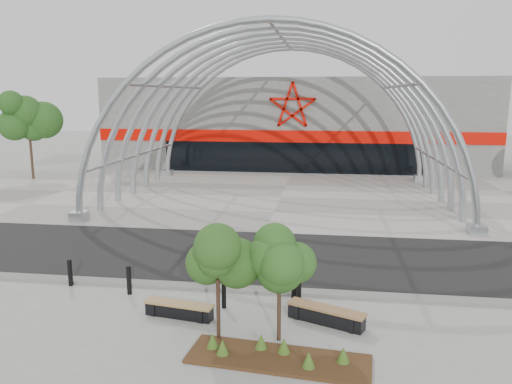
# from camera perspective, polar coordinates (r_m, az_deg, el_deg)

# --- Properties ---
(ground) EXTENTS (140.00, 140.00, 0.00)m
(ground) POSITION_cam_1_polar(r_m,az_deg,el_deg) (17.54, -1.84, -10.89)
(ground) COLOR gray
(ground) RESTS_ON ground
(road) EXTENTS (140.00, 7.00, 0.02)m
(road) POSITION_cam_1_polar(r_m,az_deg,el_deg) (20.78, -0.19, -7.29)
(road) COLOR black
(road) RESTS_ON ground
(forecourt) EXTENTS (60.00, 17.00, 0.04)m
(forecourt) POSITION_cam_1_polar(r_m,az_deg,el_deg) (32.31, 2.82, -0.61)
(forecourt) COLOR gray
(forecourt) RESTS_ON ground
(kerb) EXTENTS (60.00, 0.50, 0.12)m
(kerb) POSITION_cam_1_polar(r_m,az_deg,el_deg) (17.28, -1.99, -11.01)
(kerb) COLOR slate
(kerb) RESTS_ON ground
(arena_building) EXTENTS (34.00, 15.24, 8.00)m
(arena_building) POSITION_cam_1_polar(r_m,az_deg,el_deg) (49.62, 4.76, 8.07)
(arena_building) COLOR slate
(arena_building) RESTS_ON ground
(vault_canopy) EXTENTS (20.80, 15.80, 20.36)m
(vault_canopy) POSITION_cam_1_polar(r_m,az_deg,el_deg) (32.31, 2.82, -0.61)
(vault_canopy) COLOR #A0A6AB
(vault_canopy) RESTS_ON ground
(planting_bed) EXTENTS (4.71, 1.88, 0.49)m
(planting_bed) POSITION_cam_1_polar(r_m,az_deg,el_deg) (13.19, 2.33, -18.18)
(planting_bed) COLOR #382412
(planting_bed) RESTS_ON ground
(street_tree_0) EXTENTS (1.49, 1.49, 3.39)m
(street_tree_0) POSITION_cam_1_polar(r_m,az_deg,el_deg) (13.24, -4.43, -7.10)
(street_tree_0) COLOR black
(street_tree_0) RESTS_ON ground
(street_tree_1) EXTENTS (1.38, 1.38, 3.26)m
(street_tree_1) POSITION_cam_1_polar(r_m,az_deg,el_deg) (13.25, 2.71, -7.48)
(street_tree_1) COLOR #301D16
(street_tree_1) RESTS_ON ground
(bench_0) EXTENTS (2.17, 0.81, 0.45)m
(bench_0) POSITION_cam_1_polar(r_m,az_deg,el_deg) (15.51, -8.77, -13.19)
(bench_0) COLOR black
(bench_0) RESTS_ON ground
(bench_1) EXTENTS (2.34, 1.38, 0.49)m
(bench_1) POSITION_cam_1_polar(r_m,az_deg,el_deg) (15.08, 8.00, -13.81)
(bench_1) COLOR black
(bench_1) RESTS_ON ground
(bollard_0) EXTENTS (0.15, 0.15, 0.96)m
(bollard_0) POSITION_cam_1_polar(r_m,az_deg,el_deg) (18.70, -20.48, -8.62)
(bollard_0) COLOR black
(bollard_0) RESTS_ON ground
(bollard_1) EXTENTS (0.16, 0.16, 0.98)m
(bollard_1) POSITION_cam_1_polar(r_m,az_deg,el_deg) (17.37, -14.31, -9.73)
(bollard_1) COLOR black
(bollard_1) RESTS_ON ground
(bollard_2) EXTENTS (0.14, 0.14, 0.88)m
(bollard_2) POSITION_cam_1_polar(r_m,az_deg,el_deg) (15.87, -3.69, -11.61)
(bollard_2) COLOR black
(bollard_2) RESTS_ON ground
(bollard_3) EXTENTS (0.18, 0.18, 1.11)m
(bollard_3) POSITION_cam_1_polar(r_m,az_deg,el_deg) (16.22, 4.38, -10.68)
(bollard_3) COLOR black
(bollard_3) RESTS_ON ground
(bollard_4) EXTENTS (0.15, 0.15, 0.96)m
(bollard_4) POSITION_cam_1_polar(r_m,az_deg,el_deg) (15.81, 4.92, -11.57)
(bollard_4) COLOR black
(bollard_4) RESTS_ON ground
(bg_tree_0) EXTENTS (3.00, 3.00, 6.45)m
(bg_tree_0) POSITION_cam_1_polar(r_m,az_deg,el_deg) (42.67, -24.57, 7.51)
(bg_tree_0) COLOR #301F17
(bg_tree_0) RESTS_ON ground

